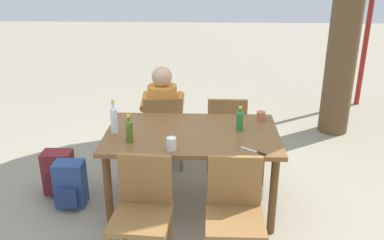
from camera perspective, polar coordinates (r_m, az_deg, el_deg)
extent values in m
plane|color=gray|center=(4.18, 0.00, -11.53)|extent=(24.00, 24.00, 0.00)
cube|color=brown|center=(3.82, 0.00, -1.96)|extent=(1.58, 0.97, 0.04)
cylinder|color=brown|center=(3.73, -11.33, -9.73)|extent=(0.07, 0.07, 0.74)
cylinder|color=brown|center=(3.68, 11.02, -10.17)|extent=(0.07, 0.07, 0.74)
cylinder|color=brown|center=(4.42, -9.03, -4.33)|extent=(0.07, 0.07, 0.74)
cylinder|color=brown|center=(4.38, 9.52, -4.63)|extent=(0.07, 0.07, 0.74)
cube|color=olive|center=(4.76, -3.88, -1.36)|extent=(0.48, 0.48, 0.04)
cube|color=olive|center=(4.49, -3.95, 0.36)|extent=(0.42, 0.08, 0.42)
cylinder|color=olive|center=(5.03, -1.64, -2.83)|extent=(0.04, 0.04, 0.41)
cylinder|color=olive|center=(5.03, -5.97, -2.92)|extent=(0.04, 0.04, 0.41)
cylinder|color=olive|center=(4.68, -1.48, -4.75)|extent=(0.04, 0.04, 0.41)
cylinder|color=olive|center=(4.69, -6.14, -4.84)|extent=(0.04, 0.04, 0.41)
cube|color=olive|center=(3.25, -7.02, -13.27)|extent=(0.47, 0.47, 0.04)
cube|color=olive|center=(3.30, -6.42, -8.02)|extent=(0.42, 0.07, 0.42)
cylinder|color=olive|center=(3.57, -9.21, -14.24)|extent=(0.04, 0.04, 0.41)
cylinder|color=olive|center=(3.50, -3.00, -14.80)|extent=(0.04, 0.04, 0.41)
cube|color=olive|center=(3.22, 5.89, -13.57)|extent=(0.44, 0.44, 0.04)
cube|color=olive|center=(3.27, 5.85, -8.25)|extent=(0.42, 0.04, 0.42)
cylinder|color=olive|center=(3.50, 2.36, -14.78)|extent=(0.04, 0.04, 0.41)
cylinder|color=olive|center=(3.53, 8.76, -14.77)|extent=(0.04, 0.04, 0.41)
cube|color=olive|center=(4.74, 4.68, -1.48)|extent=(0.45, 0.45, 0.04)
cube|color=olive|center=(4.47, 4.83, 0.23)|extent=(0.42, 0.05, 0.42)
cylinder|color=olive|center=(5.02, 6.72, -3.04)|extent=(0.04, 0.04, 0.41)
cylinder|color=olive|center=(5.00, 2.37, -2.96)|extent=(0.04, 0.04, 0.41)
cylinder|color=olive|center=(4.67, 6.99, -4.97)|extent=(0.04, 0.04, 0.41)
cylinder|color=olive|center=(4.66, 2.31, -4.90)|extent=(0.04, 0.04, 0.41)
cylinder|color=orange|center=(4.61, -4.02, 1.61)|extent=(0.32, 0.32, 0.52)
sphere|color=tan|center=(4.50, -4.14, 5.90)|extent=(0.22, 0.22, 0.22)
cylinder|color=#383847|center=(4.88, -2.65, -0.47)|extent=(0.14, 0.40, 0.14)
cylinder|color=#383847|center=(5.15, -2.43, -1.96)|extent=(0.11, 0.11, 0.45)
cylinder|color=orange|center=(4.57, -1.69, 2.50)|extent=(0.09, 0.31, 0.16)
cylinder|color=#383847|center=(4.90, -4.75, -0.44)|extent=(0.14, 0.40, 0.14)
cylinder|color=#383847|center=(5.17, -4.42, -1.92)|extent=(0.11, 0.11, 0.45)
cylinder|color=orange|center=(4.61, -6.39, 2.54)|extent=(0.09, 0.31, 0.16)
cylinder|color=#566623|center=(3.63, -8.56, -1.63)|extent=(0.06, 0.06, 0.18)
cone|color=#566623|center=(3.59, -8.65, -0.14)|extent=(0.06, 0.06, 0.02)
cylinder|color=#566623|center=(3.58, -8.67, 0.23)|extent=(0.03, 0.03, 0.02)
cylinder|color=yellow|center=(3.57, -8.69, 0.56)|extent=(0.03, 0.03, 0.02)
cylinder|color=white|center=(3.82, -10.60, -0.15)|extent=(0.06, 0.06, 0.23)
cone|color=white|center=(3.78, -10.73, 1.65)|extent=(0.06, 0.06, 0.03)
cylinder|color=white|center=(3.77, -10.77, 2.10)|extent=(0.03, 0.03, 0.03)
cylinder|color=yellow|center=(3.76, -10.80, 2.51)|extent=(0.03, 0.03, 0.03)
cylinder|color=#287A38|center=(3.85, 6.54, -0.21)|extent=(0.06, 0.06, 0.16)
cone|color=#287A38|center=(3.82, 6.59, 1.10)|extent=(0.06, 0.06, 0.02)
cylinder|color=#287A38|center=(3.81, 6.61, 1.42)|extent=(0.03, 0.03, 0.02)
cylinder|color=yellow|center=(3.81, 6.62, 1.71)|extent=(0.03, 0.03, 0.02)
cylinder|color=#BC6B47|center=(4.13, 9.39, 0.58)|extent=(0.08, 0.08, 0.09)
cylinder|color=white|center=(3.45, -2.84, -3.28)|extent=(0.08, 0.08, 0.11)
cube|color=silver|center=(3.49, 7.92, -4.08)|extent=(0.16, 0.13, 0.01)
cube|color=black|center=(3.44, 9.46, -4.53)|extent=(0.08, 0.07, 0.01)
cube|color=maroon|center=(4.49, -17.74, -6.79)|extent=(0.29, 0.20, 0.45)
cube|color=maroon|center=(4.42, -18.16, -8.50)|extent=(0.20, 0.06, 0.20)
cube|color=#2D4784|center=(4.24, -16.26, -8.35)|extent=(0.28, 0.20, 0.46)
cube|color=navy|center=(4.17, -16.68, -10.20)|extent=(0.20, 0.06, 0.20)
cylinder|color=brown|center=(5.77, 20.36, 12.78)|extent=(0.39, 0.39, 3.06)
cylinder|color=maroon|center=(7.12, 22.89, 11.57)|extent=(0.08, 0.08, 2.49)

